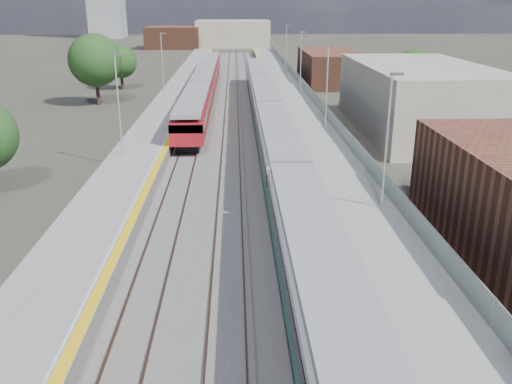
{
  "coord_description": "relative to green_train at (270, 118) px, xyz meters",
  "views": [
    {
      "loc": [
        -1.56,
        -6.22,
        11.99
      ],
      "look_at": [
        -0.5,
        21.49,
        2.2
      ],
      "focal_mm": 38.0,
      "sensor_mm": 36.0,
      "label": 1
    }
  ],
  "objects": [
    {
      "name": "green_train",
      "position": [
        0.0,
        0.0,
        0.0
      ],
      "size": [
        2.76,
        77.02,
        3.04
      ],
      "color": "black",
      "rests_on": "ground"
    },
    {
      "name": "red_train",
      "position": [
        -7.0,
        22.54,
        -0.09
      ],
      "size": [
        2.75,
        55.89,
        3.48
      ],
      "color": "black",
      "rests_on": "ground"
    },
    {
      "name": "platform_right",
      "position": [
        3.78,
        11.25,
        -1.61
      ],
      "size": [
        4.7,
        155.0,
        8.52
      ],
      "color": "slate",
      "rests_on": "ground"
    },
    {
      "name": "tree_b",
      "position": [
        -19.75,
        19.27,
        3.19
      ],
      "size": [
        6.24,
        6.24,
        8.46
      ],
      "color": "#382619",
      "rests_on": "ground"
    },
    {
      "name": "tracks",
      "position": [
        -3.15,
        12.94,
        -2.04
      ],
      "size": [
        8.96,
        160.0,
        0.17
      ],
      "color": "#4C3323",
      "rests_on": "ground"
    },
    {
      "name": "buildings",
      "position": [
        -19.62,
        97.36,
        8.56
      ],
      "size": [
        72.0,
        185.5,
        40.0
      ],
      "color": "brown",
      "rests_on": "ground"
    },
    {
      "name": "tree_c",
      "position": [
        -19.22,
        31.47,
        1.77
      ],
      "size": [
        4.59,
        4.59,
        6.22
      ],
      "color": "#382619",
      "rests_on": "ground"
    },
    {
      "name": "platform_left",
      "position": [
        -10.55,
        11.25,
        -1.63
      ],
      "size": [
        4.3,
        155.0,
        8.52
      ],
      "color": "slate",
      "rests_on": "ground"
    },
    {
      "name": "tree_d",
      "position": [
        17.63,
        15.92,
        2.14
      ],
      "size": [
        5.02,
        5.02,
        6.8
      ],
      "color": "#382619",
      "rests_on": "ground"
    },
    {
      "name": "ballast_bed",
      "position": [
        -3.75,
        11.26,
        -2.11
      ],
      "size": [
        10.5,
        155.0,
        0.06
      ],
      "primitive_type": "cube",
      "color": "#565451",
      "rests_on": "ground"
    },
    {
      "name": "ground",
      "position": [
        -1.5,
        8.76,
        -2.14
      ],
      "size": [
        320.0,
        320.0,
        0.0
      ],
      "primitive_type": "plane",
      "color": "#47443A",
      "rests_on": "ground"
    }
  ]
}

